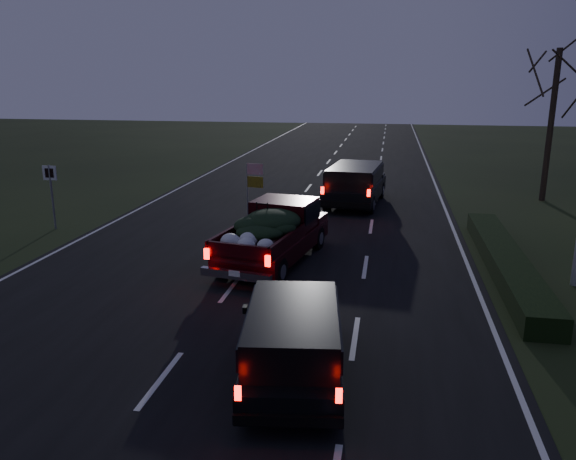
% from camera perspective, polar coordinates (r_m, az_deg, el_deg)
% --- Properties ---
extents(ground, '(120.00, 120.00, 0.00)m').
position_cam_1_polar(ground, '(15.81, -5.79, -5.94)').
color(ground, black).
rests_on(ground, ground).
extents(road_asphalt, '(14.00, 120.00, 0.02)m').
position_cam_1_polar(road_asphalt, '(15.81, -5.79, -5.90)').
color(road_asphalt, black).
rests_on(road_asphalt, ground).
extents(hedge_row, '(1.00, 10.00, 0.60)m').
position_cam_1_polar(hedge_row, '(18.35, 21.19, -2.93)').
color(hedge_row, black).
rests_on(hedge_row, ground).
extents(route_sign, '(0.55, 0.08, 2.50)m').
position_cam_1_polar(route_sign, '(23.32, -22.93, 4.05)').
color(route_sign, gray).
rests_on(route_sign, ground).
extents(bare_tree_far, '(3.60, 3.60, 7.00)m').
position_cam_1_polar(bare_tree_far, '(29.10, 25.51, 12.86)').
color(bare_tree_far, black).
rests_on(bare_tree_far, ground).
extents(pickup_truck, '(2.90, 5.56, 2.78)m').
position_cam_1_polar(pickup_truck, '(17.74, -1.40, 0.02)').
color(pickup_truck, black).
rests_on(pickup_truck, ground).
extents(lead_suv, '(2.70, 5.42, 1.50)m').
position_cam_1_polar(lead_suv, '(25.98, 6.84, 5.00)').
color(lead_suv, black).
rests_on(lead_suv, ground).
extents(rear_suv, '(2.34, 4.43, 1.22)m').
position_cam_1_polar(rear_suv, '(10.88, 0.51, -10.73)').
color(rear_suv, black).
rests_on(rear_suv, ground).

